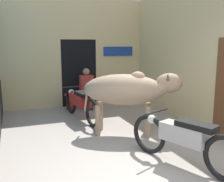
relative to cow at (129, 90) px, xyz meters
name	(u,v)px	position (x,y,z in m)	size (l,w,h in m)	color
wall_back_with_doorway	(75,60)	(-0.39, 3.21, 0.44)	(4.30, 0.93, 3.26)	#D1BC84
wall_right_with_door	(190,56)	(1.79, 0.39, 0.65)	(0.22, 5.01, 3.26)	#D1BC84
cow	(129,90)	(0.00, 0.00, 0.00)	(2.06, 1.39, 1.35)	tan
motorcycle_near	(183,138)	(0.16, -1.69, -0.50)	(0.89, 1.94, 0.80)	black
motorcycle_far	(81,102)	(-0.69, 1.40, -0.51)	(0.58, 2.05, 0.78)	black
shopkeeper_seated	(87,88)	(-0.25, 2.36, -0.32)	(0.39, 0.33, 1.21)	#282833
plastic_stool	(71,101)	(-0.70, 2.54, -0.71)	(0.37, 0.37, 0.46)	red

